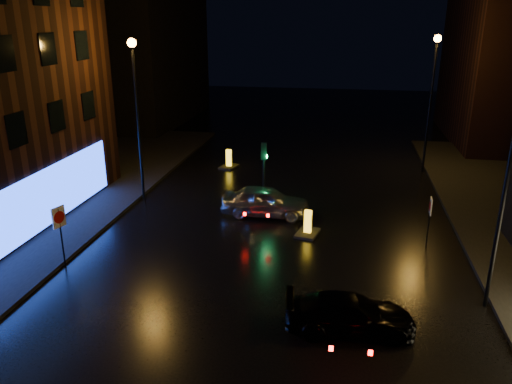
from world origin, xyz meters
TOP-DOWN VIEW (x-y plane):
  - building_far_left at (-16.00, 35.00)m, footprint 8.00×16.00m
  - building_far_right at (15.00, 32.00)m, footprint 8.00×14.00m
  - street_lamp_lfar at (-7.80, 14.00)m, footprint 0.44×0.44m
  - street_lamp_rnear at (7.80, 6.00)m, footprint 0.44×0.44m
  - street_lamp_rfar at (7.80, 22.00)m, footprint 0.44×0.44m
  - traffic_signal at (-1.20, 14.00)m, footprint 1.40×2.40m
  - silver_hatchback at (-0.93, 12.84)m, footprint 4.31×1.74m
  - dark_sedan at (3.22, 3.74)m, footprint 4.19×2.02m
  - bollard_near at (1.33, 10.88)m, footprint 1.16×1.50m
  - bollard_far at (-4.60, 20.64)m, footprint 1.22×1.56m
  - road_sign_left at (-7.90, 6.12)m, footprint 0.23×0.60m
  - road_sign_right at (6.50, 10.70)m, footprint 0.08×0.52m

SIDE VIEW (x-z plane):
  - bollard_near at x=1.33m, z-range -0.33..0.84m
  - bollard_far at x=-4.60m, z-range -0.34..0.87m
  - traffic_signal at x=-1.20m, z-range -1.22..2.23m
  - dark_sedan at x=3.22m, z-range 0.00..1.18m
  - silver_hatchback at x=-0.93m, z-range 0.00..1.47m
  - road_sign_right at x=6.50m, z-range 0.54..2.68m
  - road_sign_left at x=-7.90m, z-range 0.63..3.14m
  - street_lamp_lfar at x=-7.80m, z-range 1.38..9.75m
  - street_lamp_rnear at x=7.80m, z-range 1.38..9.75m
  - street_lamp_rfar at x=7.80m, z-range 1.38..9.75m
  - building_far_right at x=15.00m, z-range 0.00..12.00m
  - building_far_left at x=-16.00m, z-range 0.00..14.00m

